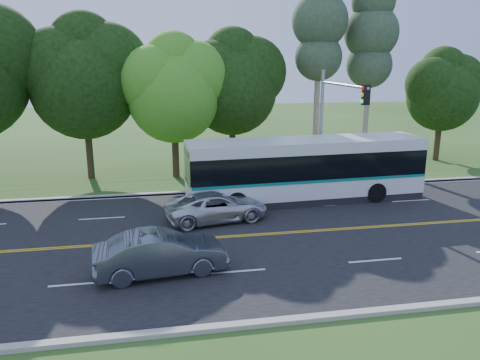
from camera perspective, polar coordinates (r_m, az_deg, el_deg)
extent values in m
plane|color=#2B4F1A|center=(20.83, -0.75, -6.91)|extent=(120.00, 120.00, 0.00)
cube|color=black|center=(20.82, -0.75, -6.88)|extent=(60.00, 14.00, 0.02)
cube|color=#A8A397|center=(27.51, -3.22, -1.35)|extent=(60.00, 0.30, 0.15)
cube|color=#A8A397|center=(14.51, 4.14, -16.89)|extent=(60.00, 0.30, 0.15)
cube|color=#2B4F1A|center=(29.29, -3.67, -0.42)|extent=(60.00, 4.00, 0.10)
cube|color=gold|center=(20.75, -0.71, -6.93)|extent=(57.00, 0.10, 0.00)
cube|color=gold|center=(20.89, -0.79, -6.77)|extent=(57.00, 0.10, 0.00)
cube|color=silver|center=(17.60, -18.80, -11.89)|extent=(2.20, 0.12, 0.00)
cube|color=silver|center=(17.58, -0.46, -11.08)|extent=(2.20, 0.12, 0.00)
cube|color=silver|center=(19.20, 16.16, -9.39)|extent=(2.20, 0.12, 0.00)
cube|color=silver|center=(24.03, -16.49, -4.49)|extent=(2.20, 0.12, 0.00)
cube|color=silver|center=(24.01, -3.32, -3.90)|extent=(2.20, 0.12, 0.00)
cube|color=silver|center=(25.22, 9.20, -3.15)|extent=(2.20, 0.12, 0.00)
cube|color=silver|center=(27.50, 20.09, -2.37)|extent=(2.20, 0.12, 0.00)
cube|color=silver|center=(27.24, -3.14, -1.63)|extent=(57.00, 0.12, 0.00)
cube|color=silver|center=(14.79, 3.83, -16.47)|extent=(57.00, 0.12, 0.00)
cylinder|color=black|center=(31.95, -17.87, 3.39)|extent=(0.44, 0.44, 3.60)
sphere|color=black|center=(31.45, -18.47, 10.75)|extent=(6.60, 6.60, 6.60)
sphere|color=black|center=(31.54, -15.85, 13.35)|extent=(5.28, 5.28, 5.28)
sphere|color=black|center=(31.42, -21.13, 12.64)|extent=(4.95, 4.95, 4.95)
sphere|color=black|center=(31.79, -18.55, 15.25)|extent=(4.29, 4.29, 4.29)
cylinder|color=black|center=(30.73, -7.86, 3.20)|extent=(0.44, 0.44, 3.24)
sphere|color=#489B20|center=(30.22, -8.11, 9.99)|extent=(5.80, 5.80, 5.80)
sphere|color=#489B20|center=(30.53, -5.71, 12.29)|extent=(4.64, 4.64, 4.64)
sphere|color=#489B20|center=(29.94, -10.43, 11.81)|extent=(4.35, 4.35, 4.35)
sphere|color=#489B20|center=(30.53, -8.10, 14.13)|extent=(3.77, 3.77, 3.77)
cylinder|color=black|center=(32.57, -0.93, 4.15)|extent=(0.44, 0.44, 3.42)
sphere|color=black|center=(32.10, -0.96, 10.85)|extent=(6.00, 6.00, 6.00)
sphere|color=black|center=(32.58, 1.35, 13.02)|extent=(4.80, 4.80, 4.80)
sphere|color=black|center=(31.67, -3.10, 12.68)|extent=(4.50, 4.50, 4.50)
sphere|color=black|center=(32.44, -0.92, 14.87)|extent=(3.90, 3.90, 3.90)
cylinder|color=#A19381|center=(33.64, 9.33, 9.78)|extent=(0.40, 0.40, 9.80)
sphere|color=#33482D|center=(33.52, 9.54, 14.55)|extent=(3.23, 3.23, 3.23)
sphere|color=#33482D|center=(33.61, 9.72, 18.60)|extent=(3.80, 3.80, 3.80)
cylinder|color=#A19381|center=(35.65, 15.19, 9.17)|extent=(0.40, 0.40, 9.10)
sphere|color=#33482D|center=(35.52, 15.48, 13.34)|extent=(3.23, 3.23, 3.23)
sphere|color=#33482D|center=(35.55, 15.73, 16.89)|extent=(3.80, 3.80, 3.80)
sphere|color=#33482D|center=(35.71, 15.98, 20.22)|extent=(3.04, 3.04, 3.04)
cylinder|color=black|center=(38.95, 22.93, 4.46)|extent=(0.44, 0.44, 3.06)
sphere|color=black|center=(38.56, 23.43, 9.36)|extent=(5.20, 5.20, 5.20)
sphere|color=black|center=(39.40, 24.79, 10.83)|extent=(4.16, 4.16, 4.16)
sphere|color=black|center=(37.78, 22.40, 10.76)|extent=(3.90, 3.90, 3.90)
sphere|color=black|center=(38.86, 23.52, 12.27)|extent=(3.38, 3.38, 3.38)
sphere|color=maroon|center=(28.84, 2.43, 0.79)|extent=(1.50, 1.50, 1.50)
sphere|color=maroon|center=(29.07, 4.35, 0.88)|extent=(1.50, 1.50, 1.50)
sphere|color=maroon|center=(29.33, 6.24, 0.96)|extent=(1.50, 1.50, 1.50)
sphere|color=maroon|center=(29.62, 8.10, 1.04)|extent=(1.50, 1.50, 1.50)
sphere|color=maroon|center=(29.95, 9.92, 1.11)|extent=(1.50, 1.50, 1.50)
sphere|color=maroon|center=(30.30, 11.70, 1.18)|extent=(1.50, 1.50, 1.50)
sphere|color=maroon|center=(30.69, 13.43, 1.25)|extent=(1.50, 1.50, 1.50)
sphere|color=maroon|center=(31.10, 15.12, 1.32)|extent=(1.50, 1.50, 1.50)
sphere|color=maroon|center=(31.53, 16.77, 1.38)|extent=(1.50, 1.50, 1.50)
cube|color=olive|center=(30.53, 15.68, -0.03)|extent=(3.50, 1.40, 0.40)
cylinder|color=#919499|center=(28.43, 9.83, 6.04)|extent=(0.20, 0.20, 7.00)
cylinder|color=#919499|center=(25.36, 12.44, 11.26)|extent=(0.14, 6.00, 0.14)
cube|color=black|center=(22.83, 15.11, 10.01)|extent=(0.32, 0.28, 0.95)
sphere|color=red|center=(22.73, 14.76, 10.77)|extent=(0.18, 0.18, 0.18)
sphere|color=yellow|center=(22.75, 14.71, 10.02)|extent=(0.18, 0.18, 0.18)
sphere|color=#19D833|center=(22.78, 14.66, 9.27)|extent=(0.18, 0.18, 0.18)
cube|color=silver|center=(26.02, 7.94, -0.45)|extent=(13.08, 3.37, 1.07)
cube|color=black|center=(25.73, 8.03, 2.14)|extent=(13.02, 3.41, 1.34)
cube|color=silver|center=(25.54, 8.11, 4.27)|extent=(13.08, 3.37, 0.60)
cube|color=#0D766E|center=(25.90, 7.98, 0.55)|extent=(13.02, 3.42, 0.15)
cube|color=black|center=(24.19, -6.40, 1.63)|extent=(0.18, 2.53, 1.84)
cube|color=#19E54C|center=(23.98, -6.44, 4.05)|extent=(0.13, 1.65, 0.24)
cube|color=black|center=(26.22, 7.88, -1.98)|extent=(13.08, 3.26, 0.38)
cylinder|color=black|center=(23.77, -0.38, -2.71)|extent=(1.09, 0.35, 1.08)
cylinder|color=black|center=(26.19, -1.62, -1.06)|extent=(1.09, 0.35, 1.08)
cylinder|color=black|center=(26.51, 16.27, -1.47)|extent=(1.09, 0.35, 1.08)
cylinder|color=black|center=(28.70, 13.79, -0.08)|extent=(1.09, 0.35, 1.08)
imported|color=#535864|center=(17.36, -9.64, -8.81)|extent=(4.95, 2.26, 1.57)
imported|color=silver|center=(22.63, -2.85, -3.25)|extent=(5.24, 3.09, 1.37)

